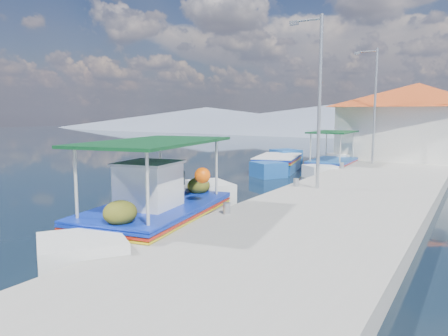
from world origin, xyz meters
The scene contains 9 objects.
ground centered at (0.00, 0.00, 0.00)m, with size 160.00×160.00×0.00m, color black.
quay centered at (5.90, 6.00, 0.25)m, with size 5.00×44.00×0.50m, color #9B9891.
bollards centered at (3.80, 5.25, 0.65)m, with size 0.20×17.20×0.30m.
main_caique centered at (2.32, -4.03, 0.53)m, with size 3.30×8.20×2.74m.
caique_green_canopy centered at (2.74, 10.06, 0.36)m, with size 2.10×6.52×2.44m.
caique_blue_hull centered at (-0.03, 9.22, 0.34)m, with size 3.09×6.86×1.25m.
harbor_building centered at (6.20, 15.00, 2.78)m, with size 10.49×10.49×4.40m.
lamp_post_near centered at (4.51, 2.00, 3.85)m, with size 1.21×0.14×6.00m.
lamp_post_far centered at (4.51, 11.00, 3.85)m, with size 1.21×0.14×6.00m.
Camera 1 is at (9.51, -12.76, 3.18)m, focal length 34.79 mm.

